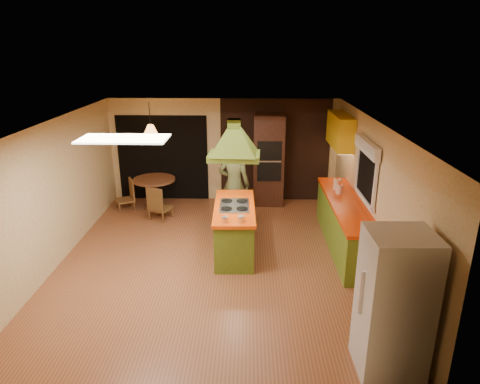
{
  "coord_description": "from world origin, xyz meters",
  "views": [
    {
      "loc": [
        0.62,
        -6.92,
        3.72
      ],
      "look_at": [
        0.46,
        0.45,
        1.15
      ],
      "focal_mm": 32.0,
      "sensor_mm": 36.0,
      "label": 1
    }
  ],
  "objects_px": {
    "man": "(234,185)",
    "refrigerator": "(394,304)",
    "wall_oven": "(269,160)",
    "dining_table": "(155,187)",
    "canister_large": "(337,184)",
    "kitchen_island": "(235,229)"
  },
  "relations": [
    {
      "from": "refrigerator",
      "to": "wall_oven",
      "type": "bearing_deg",
      "value": 101.0
    },
    {
      "from": "dining_table",
      "to": "canister_large",
      "type": "distance_m",
      "value": 4.22
    },
    {
      "from": "wall_oven",
      "to": "dining_table",
      "type": "xyz_separation_m",
      "value": [
        -2.69,
        -0.39,
        -0.57
      ]
    },
    {
      "from": "refrigerator",
      "to": "dining_table",
      "type": "relative_size",
      "value": 1.82
    },
    {
      "from": "man",
      "to": "dining_table",
      "type": "relative_size",
      "value": 1.87
    },
    {
      "from": "man",
      "to": "dining_table",
      "type": "xyz_separation_m",
      "value": [
        -1.91,
        0.94,
        -0.4
      ]
    },
    {
      "from": "dining_table",
      "to": "canister_large",
      "type": "height_order",
      "value": "canister_large"
    },
    {
      "from": "refrigerator",
      "to": "wall_oven",
      "type": "xyz_separation_m",
      "value": [
        -1.2,
        5.63,
        0.2
      ]
    },
    {
      "from": "kitchen_island",
      "to": "refrigerator",
      "type": "distance_m",
      "value": 3.62
    },
    {
      "from": "kitchen_island",
      "to": "man",
      "type": "bearing_deg",
      "value": 90.86
    },
    {
      "from": "kitchen_island",
      "to": "refrigerator",
      "type": "height_order",
      "value": "refrigerator"
    },
    {
      "from": "kitchen_island",
      "to": "dining_table",
      "type": "distance_m",
      "value": 2.95
    },
    {
      "from": "refrigerator",
      "to": "wall_oven",
      "type": "relative_size",
      "value": 0.82
    },
    {
      "from": "man",
      "to": "wall_oven",
      "type": "xyz_separation_m",
      "value": [
        0.78,
        1.33,
        0.18
      ]
    },
    {
      "from": "wall_oven",
      "to": "refrigerator",
      "type": "bearing_deg",
      "value": -76.07
    },
    {
      "from": "wall_oven",
      "to": "canister_large",
      "type": "height_order",
      "value": "wall_oven"
    },
    {
      "from": "refrigerator",
      "to": "canister_large",
      "type": "height_order",
      "value": "refrigerator"
    },
    {
      "from": "wall_oven",
      "to": "dining_table",
      "type": "distance_m",
      "value": 2.78
    },
    {
      "from": "dining_table",
      "to": "canister_large",
      "type": "xyz_separation_m",
      "value": [
        4.0,
        -1.25,
        0.52
      ]
    },
    {
      "from": "man",
      "to": "refrigerator",
      "type": "height_order",
      "value": "man"
    },
    {
      "from": "wall_oven",
      "to": "dining_table",
      "type": "height_order",
      "value": "wall_oven"
    },
    {
      "from": "wall_oven",
      "to": "kitchen_island",
      "type": "bearing_deg",
      "value": -103.89
    }
  ]
}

